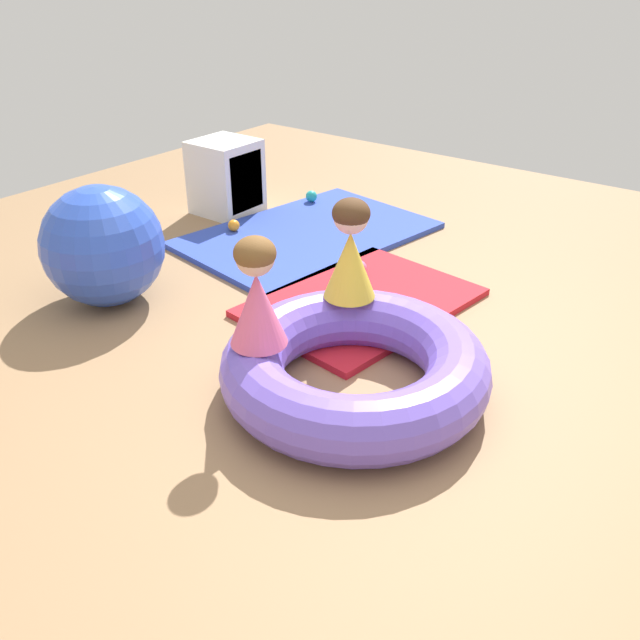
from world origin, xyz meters
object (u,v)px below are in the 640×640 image
(child_in_yellow, at_px, (350,250))
(play_ball_pink, at_px, (359,268))
(play_ball_orange, at_px, (234,225))
(play_ball_teal, at_px, (311,196))
(storage_cube, at_px, (228,177))
(child_in_pink, at_px, (257,293))
(exercise_ball_large, at_px, (103,246))
(inflatable_cushion, at_px, (355,367))

(child_in_yellow, xyz_separation_m, play_ball_pink, (0.69, 0.40, -0.46))
(child_in_yellow, relative_size, play_ball_pink, 5.49)
(child_in_yellow, bearing_deg, play_ball_orange, -56.84)
(play_ball_teal, bearing_deg, child_in_yellow, -137.16)
(play_ball_teal, relative_size, storage_cube, 0.16)
(play_ball_pink, distance_m, play_ball_teal, 1.41)
(play_ball_teal, bearing_deg, child_in_pink, -147.27)
(storage_cube, bearing_deg, exercise_ball_large, -162.11)
(play_ball_pink, height_order, play_ball_orange, play_ball_pink)
(inflatable_cushion, distance_m, exercise_ball_large, 1.70)
(child_in_pink, bearing_deg, play_ball_teal, 80.69)
(exercise_ball_large, bearing_deg, child_in_yellow, -73.57)
(inflatable_cushion, bearing_deg, storage_cube, 56.46)
(child_in_yellow, bearing_deg, exercise_ball_large, -14.13)
(child_in_yellow, bearing_deg, play_ball_teal, -77.72)
(child_in_pink, distance_m, play_ball_orange, 2.08)
(child_in_pink, relative_size, play_ball_pink, 5.40)
(child_in_yellow, distance_m, play_ball_orange, 1.78)
(inflatable_cushion, height_order, play_ball_orange, inflatable_cushion)
(inflatable_cushion, height_order, play_ball_teal, inflatable_cushion)
(play_ball_teal, height_order, exercise_ball_large, exercise_ball_large)
(play_ball_pink, distance_m, play_ball_orange, 1.14)
(inflatable_cushion, relative_size, play_ball_orange, 14.80)
(play_ball_orange, xyz_separation_m, exercise_ball_large, (-1.18, -0.12, 0.27))
(child_in_yellow, relative_size, play_ball_teal, 5.59)
(play_ball_pink, xyz_separation_m, play_ball_teal, (0.91, 1.08, -0.00))
(child_in_yellow, bearing_deg, inflatable_cushion, 98.08)
(play_ball_orange, bearing_deg, child_in_yellow, -116.28)
(play_ball_teal, distance_m, storage_cube, 0.68)
(child_in_yellow, relative_size, exercise_ball_large, 0.74)
(child_in_pink, relative_size, exercise_ball_large, 0.72)
(play_ball_orange, relative_size, exercise_ball_large, 0.12)
(child_in_yellow, xyz_separation_m, play_ball_teal, (1.60, 1.48, -0.46))
(play_ball_orange, bearing_deg, exercise_ball_large, -174.22)
(play_ball_pink, relative_size, exercise_ball_large, 0.13)
(child_in_pink, xyz_separation_m, storage_cube, (1.73, 1.86, -0.26))
(inflatable_cushion, bearing_deg, child_in_yellow, 38.64)
(play_ball_teal, bearing_deg, exercise_ball_large, -178.26)
(child_in_yellow, bearing_deg, play_ball_pink, -90.42)
(child_in_yellow, bearing_deg, storage_cube, -60.68)
(play_ball_pink, relative_size, play_ball_orange, 1.11)
(play_ball_pink, xyz_separation_m, storage_cube, (0.42, 1.51, 0.19))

